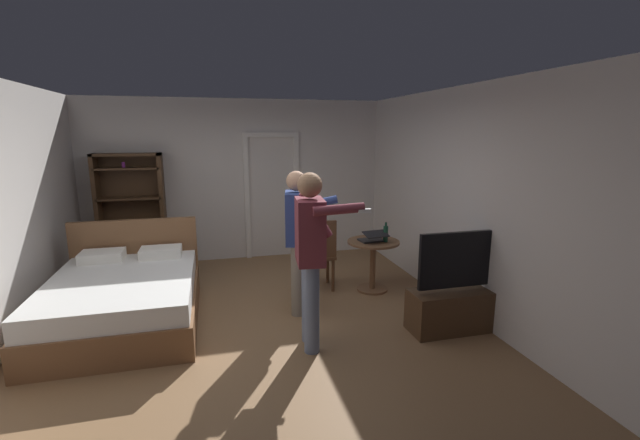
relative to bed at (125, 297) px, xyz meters
The scene contains 14 objects.
ground_plane 1.55m from the bed, 17.73° to the right, with size 5.95×5.95×0.00m, color olive.
wall_back 2.91m from the bed, 57.79° to the left, with size 5.12×0.12×2.67m, color silver.
wall_right 4.11m from the bed, ahead, with size 0.12×5.65×2.67m, color silver.
doorway_frame 3.13m from the bed, 47.88° to the left, with size 0.93×0.08×2.13m.
bed is the anchor object (origin of this frame).
bookshelf 2.20m from the bed, 95.71° to the left, with size 0.99×0.32×1.82m.
tv_flatscreen 3.75m from the bed, 16.94° to the right, with size 1.13×0.40×1.11m.
side_table 3.10m from the bed, ahead, with size 0.70×0.70×0.70m.
laptop 3.10m from the bed, ahead, with size 0.36×0.36×0.15m.
bottle_on_table 3.27m from the bed, ahead, with size 0.06×0.06×0.26m.
wooden_chair 2.44m from the bed, 10.26° to the left, with size 0.44×0.44×0.99m.
person_blue_shirt 2.31m from the bed, 28.70° to the right, with size 0.65×0.62×1.77m.
person_striped_shirt 2.09m from the bed, ahead, with size 0.62×0.66×1.70m.
suitcase_dark 1.66m from the bed, 79.38° to the left, with size 0.62×0.37×0.40m, color #1E2D38.
Camera 1 is at (-0.43, -4.44, 2.14)m, focal length 23.67 mm.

